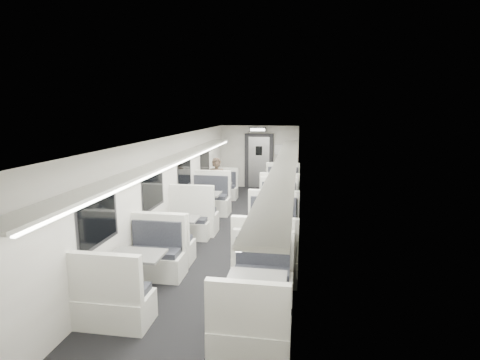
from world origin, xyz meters
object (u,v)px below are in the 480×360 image
(booth_left_d, at_px, (137,275))
(exit_sign, at_px, (258,130))
(booth_right_d, at_px, (257,299))
(booth_right_c, at_px, (269,242))
(vestibule_door, at_px, (259,161))
(booth_left_c, at_px, (180,233))
(booth_right_a, at_px, (281,193))
(booth_left_b, at_px, (202,207))
(booth_left_a, at_px, (219,193))
(booth_right_b, at_px, (276,213))
(passenger, at_px, (217,185))

(booth_left_d, xyz_separation_m, exit_sign, (1.00, 8.44, 1.90))
(booth_right_d, xyz_separation_m, exit_sign, (-1.00, 8.88, 1.92))
(booth_right_c, height_order, vestibule_door, vestibule_door)
(booth_left_c, height_order, vestibule_door, vestibule_door)
(booth_right_d, height_order, vestibule_door, vestibule_door)
(booth_left_d, bearing_deg, booth_right_d, -12.48)
(booth_right_a, distance_m, exit_sign, 3.03)
(booth_left_b, bearing_deg, booth_right_c, -49.65)
(booth_left_b, xyz_separation_m, booth_right_c, (2.00, -2.35, -0.01))
(booth_left_a, relative_size, booth_right_d, 0.96)
(booth_left_a, bearing_deg, booth_right_b, -47.21)
(booth_left_b, distance_m, vestibule_door, 4.94)
(booth_left_b, height_order, passenger, passenger)
(booth_left_a, relative_size, booth_left_b, 0.83)
(booth_left_a, height_order, exit_sign, exit_sign)
(booth_left_b, height_order, booth_right_c, booth_left_b)
(passenger, height_order, vestibule_door, vestibule_door)
(booth_left_c, bearing_deg, booth_right_c, -11.81)
(booth_right_a, bearing_deg, booth_left_b, -132.98)
(booth_right_b, bearing_deg, exit_sign, 102.75)
(booth_left_c, xyz_separation_m, passenger, (0.13, 3.18, 0.45))
(booth_left_d, height_order, booth_right_c, booth_right_c)
(booth_left_d, bearing_deg, booth_left_c, 90.00)
(exit_sign, bearing_deg, booth_left_c, -99.10)
(booth_right_b, height_order, exit_sign, exit_sign)
(booth_left_a, distance_m, exit_sign, 3.14)
(booth_left_d, distance_m, vestibule_door, 9.01)
(booth_right_c, bearing_deg, exit_sign, 98.53)
(booth_left_d, bearing_deg, booth_right_a, 72.33)
(booth_right_d, xyz_separation_m, passenger, (-1.87, 5.82, 0.44))
(vestibule_door, bearing_deg, booth_left_a, -110.01)
(vestibule_door, bearing_deg, passenger, -103.75)
(booth_left_a, xyz_separation_m, booth_right_d, (2.00, -6.62, 0.02))
(booth_left_c, bearing_deg, booth_right_b, 42.40)
(booth_right_d, bearing_deg, booth_left_d, 167.52)
(booth_right_d, bearing_deg, passenger, 107.82)
(booth_left_b, relative_size, booth_right_d, 1.16)
(booth_right_b, distance_m, passenger, 2.35)
(booth_left_d, bearing_deg, booth_right_b, 63.55)
(booth_right_b, distance_m, booth_right_c, 2.24)
(booth_left_d, height_order, booth_right_d, booth_left_d)
(booth_left_a, relative_size, exit_sign, 3.14)
(booth_right_a, height_order, exit_sign, exit_sign)
(booth_left_c, bearing_deg, passenger, 87.65)
(booth_left_c, height_order, passenger, passenger)
(booth_right_a, distance_m, vestibule_door, 2.90)
(booth_left_b, bearing_deg, exit_sign, 76.94)
(passenger, xyz_separation_m, vestibule_door, (0.87, 3.55, 0.24))
(booth_right_c, distance_m, exit_sign, 6.99)
(booth_left_c, xyz_separation_m, booth_left_d, (0.00, -2.19, 0.02))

